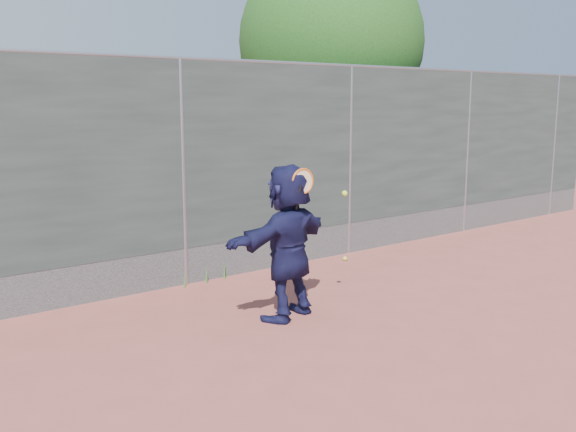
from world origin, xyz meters
TOP-DOWN VIEW (x-y plane):
  - ground at (0.00, 0.00)m, footprint 80.00×80.00m
  - player at (0.29, 1.59)m, footprint 1.73×0.95m
  - ball_ground at (2.59, 3.14)m, footprint 0.07×0.07m
  - fence at (-0.00, 3.50)m, footprint 20.00×0.06m
  - swing_action at (0.39, 1.39)m, footprint 0.77×0.16m
  - tree_right at (4.68, 5.75)m, footprint 3.78×3.60m
  - weed_clump at (0.29, 3.38)m, footprint 0.68×0.07m

SIDE VIEW (x-z plane):
  - ground at x=0.00m, z-range 0.00..0.00m
  - ball_ground at x=2.59m, z-range 0.00..0.07m
  - weed_clump at x=0.29m, z-range -0.02..0.28m
  - player at x=0.29m, z-range 0.00..1.78m
  - swing_action at x=0.39m, z-range 1.30..1.81m
  - fence at x=0.00m, z-range 0.07..3.09m
  - tree_right at x=4.68m, z-range 0.80..6.19m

